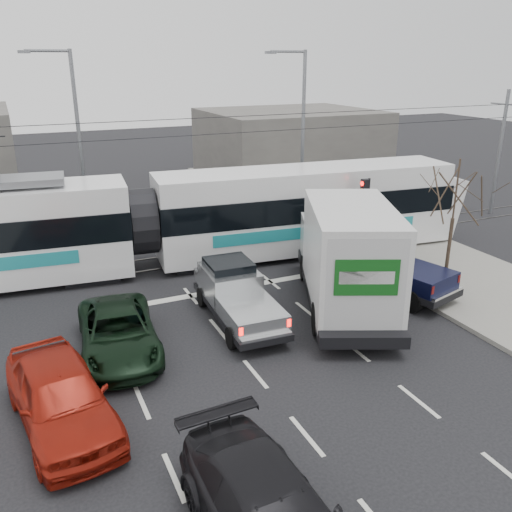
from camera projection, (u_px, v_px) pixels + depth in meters
name	position (u px, v px, depth m)	size (l,w,h in m)	color
ground	(307.00, 361.00, 16.26)	(120.00, 120.00, 0.00)	black
rails	(199.00, 257.00, 24.81)	(60.00, 1.60, 0.03)	#33302D
building_right	(290.00, 145.00, 40.60)	(12.00, 10.00, 5.00)	slate
bare_tree	(456.00, 195.00, 20.06)	(2.40, 2.40, 5.00)	#47382B
traffic_signal	(365.00, 202.00, 23.40)	(0.44, 0.44, 3.60)	black
street_lamp_near	(300.00, 126.00, 29.33)	(2.38, 0.25, 9.00)	slate
street_lamp_far	(75.00, 133.00, 26.57)	(2.38, 0.25, 9.00)	slate
catenary	(196.00, 173.00, 23.49)	(60.00, 0.20, 7.00)	black
tram	(141.00, 223.00, 22.66)	(28.86, 5.85, 5.86)	white
silver_pickup	(235.00, 293.00, 18.70)	(2.09, 5.29, 1.89)	black
box_truck	(347.00, 257.00, 19.15)	(5.70, 8.31, 3.95)	black
navy_pickup	(384.00, 263.00, 21.02)	(3.15, 5.44, 2.16)	black
green_car	(118.00, 332.00, 16.54)	(2.27, 4.91, 1.37)	black
red_car	(61.00, 396.00, 13.14)	(2.01, 5.00, 1.70)	#9B1A0E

